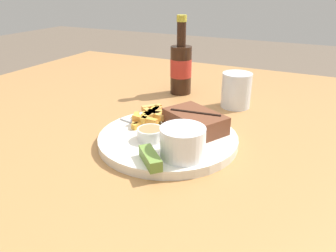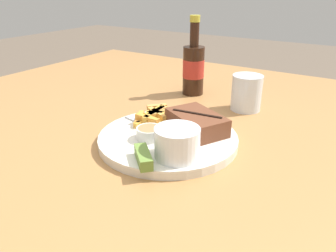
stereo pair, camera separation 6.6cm
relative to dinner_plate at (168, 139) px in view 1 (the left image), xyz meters
The scene contains 10 objects.
dining_table 0.07m from the dinner_plate, ahead, with size 1.53×1.41×0.75m.
dinner_plate is the anchor object (origin of this frame).
steak_portion 0.07m from the dinner_plate, 51.63° to the left, with size 0.15×0.13×0.04m.
fries_pile 0.08m from the dinner_plate, 140.28° to the left, with size 0.12×0.12×0.02m.
coleslaw_cup 0.10m from the dinner_plate, 47.37° to the right, with size 0.08×0.08×0.06m.
dipping_sauce_cup 0.05m from the dinner_plate, 122.97° to the right, with size 0.05×0.05×0.02m.
pickle_spear 0.12m from the dinner_plate, 78.88° to the right, with size 0.07×0.06×0.02m.
fork_utensil 0.08m from the dinner_plate, 167.41° to the left, with size 0.13×0.04×0.00m.
beer_bottle 0.34m from the dinner_plate, 109.72° to the left, with size 0.06×0.06×0.22m.
drinking_glass 0.28m from the dinner_plate, 76.37° to the left, with size 0.08×0.08×0.09m.
Camera 1 is at (0.27, -0.54, 1.06)m, focal length 35.00 mm.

